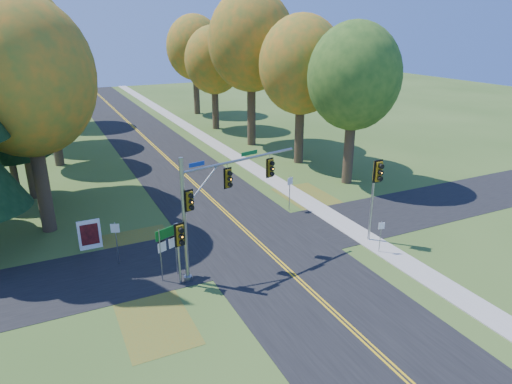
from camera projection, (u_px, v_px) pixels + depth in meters
name	position (u px, v px, depth m)	size (l,w,h in m)	color
ground	(273.00, 256.00, 25.84)	(160.00, 160.00, 0.00)	#34511C
road_main	(273.00, 256.00, 25.84)	(8.00, 160.00, 0.02)	black
road_cross	(257.00, 242.00, 27.53)	(60.00, 6.00, 0.02)	black
centerline_left	(271.00, 256.00, 25.79)	(0.10, 160.00, 0.01)	gold
centerline_right	(274.00, 255.00, 25.87)	(0.10, 160.00, 0.01)	gold
sidewalk_east	(361.00, 235.00, 28.36)	(1.60, 160.00, 0.06)	#9E998E
leaf_patch_w_near	(142.00, 250.00, 26.57)	(4.00, 6.00, 0.00)	brown
leaf_patch_e	(316.00, 202.00, 33.68)	(3.50, 8.00, 0.00)	brown
leaf_patch_w_far	(155.00, 320.00, 20.25)	(3.00, 5.00, 0.00)	brown
tree_w_a	(25.00, 78.00, 25.93)	(8.00, 8.00, 14.15)	#38281C
tree_e_a	(354.00, 77.00, 35.01)	(7.20, 7.20, 12.73)	#38281C
tree_w_b	(13.00, 55.00, 31.22)	(8.60, 8.60, 15.38)	#38281C
tree_e_b	(302.00, 65.00, 40.38)	(7.60, 7.60, 13.33)	#38281C
tree_w_c	(47.00, 78.00, 39.86)	(6.80, 6.80, 11.91)	#38281C
tree_e_c	(252.00, 42.00, 46.18)	(8.80, 8.80, 15.79)	#38281C
tree_w_d	(34.00, 51.00, 46.34)	(8.20, 8.20, 14.56)	#38281C
tree_e_d	(214.00, 60.00, 54.52)	(7.00, 7.00, 12.32)	#38281C
tree_w_e	(42.00, 44.00, 55.93)	(8.40, 8.40, 14.97)	#38281C
tree_e_e	(195.00, 48.00, 63.72)	(7.80, 7.80, 13.74)	#38281C
traffic_mast	(215.00, 196.00, 22.92)	(7.07, 2.04, 6.57)	gray
east_signal_pole	(376.00, 180.00, 26.23)	(0.60, 0.69, 5.15)	#96989E
ped_signal_pole	(180.00, 240.00, 22.12)	(0.54, 0.63, 3.41)	#9B9FA3
route_sign_cluster	(167.00, 242.00, 23.00)	(1.26, 0.53, 2.88)	gray
info_kiosk	(90.00, 235.00, 26.44)	(1.28, 0.21, 1.77)	white
reg_sign_e_north	(290.00, 187.00, 31.60)	(0.47, 0.16, 2.53)	gray
reg_sign_e_south	(381.00, 231.00, 25.83)	(0.37, 0.11, 1.94)	gray
reg_sign_w	(116.00, 236.00, 24.49)	(0.45, 0.20, 2.46)	gray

